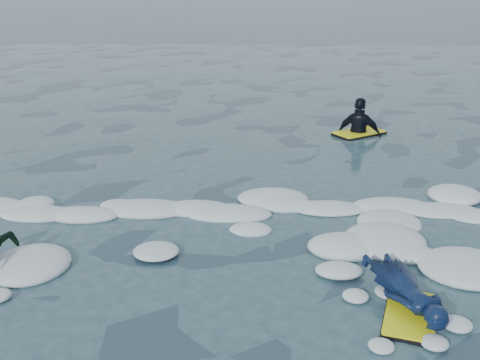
# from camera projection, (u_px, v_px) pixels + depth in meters

# --- Properties ---
(ground) EXTENTS (120.00, 120.00, 0.00)m
(ground) POSITION_uv_depth(u_px,v_px,m) (234.00, 260.00, 7.63)
(ground) COLOR #172638
(ground) RESTS_ON ground
(foam_band) EXTENTS (12.00, 3.10, 0.30)m
(foam_band) POSITION_uv_depth(u_px,v_px,m) (237.00, 226.00, 8.60)
(foam_band) COLOR white
(foam_band) RESTS_ON ground
(prone_woman_unit) EXTENTS (0.91, 1.58, 0.38)m
(prone_woman_unit) POSITION_uv_depth(u_px,v_px,m) (407.00, 292.00, 6.50)
(prone_woman_unit) COLOR black
(prone_woman_unit) RESTS_ON ground
(waiting_rider_unit) EXTENTS (1.27, 1.14, 1.68)m
(waiting_rider_unit) POSITION_uv_depth(u_px,v_px,m) (359.00, 136.00, 13.10)
(waiting_rider_unit) COLOR black
(waiting_rider_unit) RESTS_ON ground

